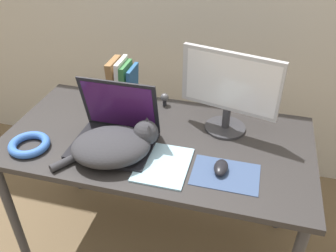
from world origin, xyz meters
TOP-DOWN VIEW (x-y plane):
  - desk at (0.00, 0.36)m, footprint 1.38×0.71m
  - laptop at (-0.17, 0.27)m, footprint 0.35×0.27m
  - cat at (-0.13, 0.19)m, footprint 0.41×0.36m
  - external_monitor at (0.29, 0.51)m, footprint 0.44×0.19m
  - mousepad at (0.33, 0.19)m, footprint 0.26×0.19m
  - computer_mouse at (0.31, 0.21)m, footprint 0.06×0.10m
  - book_row at (-0.25, 0.61)m, footprint 0.13×0.14m
  - cable_coil at (-0.51, 0.14)m, footprint 0.18×0.18m
  - notepad at (0.08, 0.18)m, footprint 0.21×0.26m
  - webcam at (-0.04, 0.64)m, footprint 0.04×0.04m

SIDE VIEW (x-z plane):
  - desk at x=0.00m, z-range 0.30..1.05m
  - mousepad at x=0.33m, z-range 0.75..0.75m
  - notepad at x=0.08m, z-range 0.75..0.76m
  - cable_coil at x=-0.51m, z-range 0.75..0.78m
  - computer_mouse at x=0.31m, z-range 0.75..0.79m
  - webcam at x=-0.04m, z-range 0.76..0.82m
  - laptop at x=-0.17m, z-range 0.66..0.94m
  - cat at x=-0.13m, z-range 0.74..0.88m
  - book_row at x=-0.25m, z-range 0.74..0.99m
  - external_monitor at x=0.29m, z-range 0.77..1.15m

